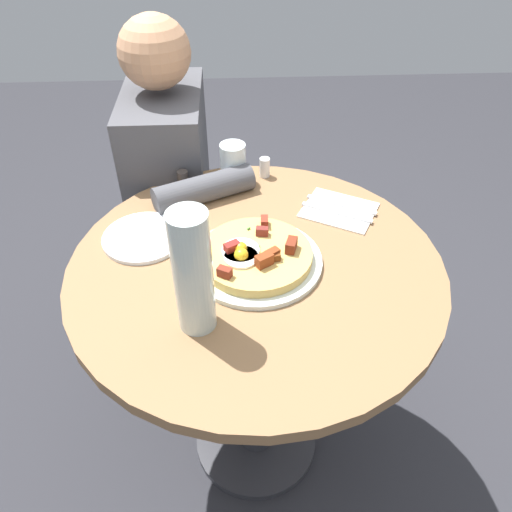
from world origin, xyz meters
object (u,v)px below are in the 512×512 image
object	(u,v)px
knife	(341,205)
person_seated	(176,220)
breakfast_pizza	(255,254)
water_bottle	(193,273)
water_glass	(233,163)
fork	(337,212)
salt_shaker	(265,167)
dining_table	(256,318)
bread_plate	(143,237)
pizza_plate	(256,261)
pepper_shaker	(183,181)

from	to	relation	value
knife	person_seated	bearing A→B (deg)	174.80
breakfast_pizza	water_bottle	size ratio (longest dim) A/B	0.95
water_glass	water_bottle	world-z (taller)	water_bottle
person_seated	fork	size ratio (longest dim) A/B	6.31
knife	salt_shaker	bearing A→B (deg)	167.90
fork	knife	bearing A→B (deg)	90.00
person_seated	water_glass	bearing A→B (deg)	48.74
breakfast_pizza	water_glass	bearing A→B (deg)	-173.10
dining_table	breakfast_pizza	bearing A→B (deg)	-38.23
breakfast_pizza	bread_plate	xyz separation A→B (m)	(-0.10, -0.25, -0.02)
water_glass	water_bottle	size ratio (longest dim) A/B	0.41
person_seated	dining_table	bearing A→B (deg)	24.75
breakfast_pizza	water_glass	world-z (taller)	water_glass
fork	person_seated	bearing A→B (deg)	171.10
breakfast_pizza	knife	xyz separation A→B (m)	(-0.20, 0.23, -0.02)
dining_table	water_glass	size ratio (longest dim) A/B	7.76
water_bottle	knife	bearing A→B (deg)	136.91
breakfast_pizza	salt_shaker	distance (m)	0.36
dining_table	knife	size ratio (longest dim) A/B	4.58
knife	water_bottle	world-z (taller)	water_bottle
salt_shaker	person_seated	bearing A→B (deg)	-118.41
pizza_plate	breakfast_pizza	size ratio (longest dim) A/B	1.18
water_bottle	breakfast_pizza	bearing A→B (deg)	144.52
bread_plate	water_bottle	size ratio (longest dim) A/B	0.73
breakfast_pizza	pepper_shaker	bearing A→B (deg)	-150.23
knife	water_glass	distance (m)	0.30
pizza_plate	water_bottle	xyz separation A→B (m)	(0.17, -0.12, 0.12)
dining_table	salt_shaker	size ratio (longest dim) A/B	15.51
pizza_plate	breakfast_pizza	world-z (taller)	breakfast_pizza
dining_table	breakfast_pizza	xyz separation A→B (m)	(0.00, -0.00, 0.21)
breakfast_pizza	salt_shaker	size ratio (longest dim) A/B	4.60
fork	pepper_shaker	bearing A→B (deg)	-170.40
dining_table	knife	bearing A→B (deg)	131.71
knife	breakfast_pizza	bearing A→B (deg)	-109.71
person_seated	water_bottle	world-z (taller)	person_seated
dining_table	pepper_shaker	xyz separation A→B (m)	(-0.30, -0.17, 0.21)
dining_table	water_glass	world-z (taller)	water_glass
bread_plate	pepper_shaker	size ratio (longest dim) A/B	3.37
knife	pizza_plate	bearing A→B (deg)	-109.66
fork	water_glass	distance (m)	0.31
breakfast_pizza	bread_plate	size ratio (longest dim) A/B	1.30
dining_table	person_seated	bearing A→B (deg)	-155.25
dining_table	water_bottle	world-z (taller)	water_bottle
fork	water_glass	bearing A→B (deg)	174.33
bread_plate	person_seated	bearing A→B (deg)	176.88
dining_table	salt_shaker	world-z (taller)	salt_shaker
knife	pepper_shaker	size ratio (longest dim) A/B	3.23
dining_table	pizza_plate	distance (m)	0.19
pizza_plate	fork	xyz separation A→B (m)	(-0.17, 0.21, 0.00)
pepper_shaker	salt_shaker	bearing A→B (deg)	104.94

